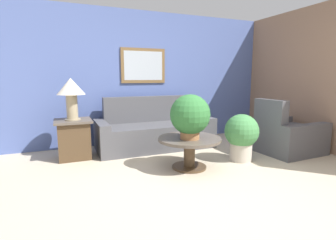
% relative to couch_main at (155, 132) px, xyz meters
% --- Properties ---
extents(ground_plane, '(20.00, 20.00, 0.00)m').
position_rel_couch_main_xyz_m(ground_plane, '(0.05, -2.21, -0.30)').
color(ground_plane, '#BCAD93').
extents(wall_back, '(7.25, 0.09, 2.60)m').
position_rel_couch_main_xyz_m(wall_back, '(0.05, 0.58, 1.00)').
color(wall_back, '#5166A8').
rests_on(wall_back, ground_plane).
extents(wall_right, '(0.06, 4.76, 2.60)m').
position_rel_couch_main_xyz_m(wall_right, '(2.71, -0.83, 1.00)').
color(wall_right, '#937056').
rests_on(wall_right, ground_plane).
extents(couch_main, '(2.15, 0.86, 0.95)m').
position_rel_couch_main_xyz_m(couch_main, '(0.00, 0.00, 0.00)').
color(couch_main, '#4C4C51').
rests_on(couch_main, ground_plane).
extents(armchair, '(1.04, 1.01, 0.95)m').
position_rel_couch_main_xyz_m(armchair, '(2.03, -1.18, -0.01)').
color(armchair, '#4C4C51').
rests_on(armchair, ground_plane).
extents(coffee_table, '(0.91, 0.91, 0.45)m').
position_rel_couch_main_xyz_m(coffee_table, '(0.08, -1.28, 0.03)').
color(coffee_table, '#4C3823').
rests_on(coffee_table, ground_plane).
extents(side_table, '(0.58, 0.58, 0.64)m').
position_rel_couch_main_xyz_m(side_table, '(-1.44, -0.11, 0.02)').
color(side_table, '#4C3823').
rests_on(side_table, ground_plane).
extents(table_lamp, '(0.44, 0.44, 0.67)m').
position_rel_couch_main_xyz_m(table_lamp, '(-1.44, -0.11, 0.80)').
color(table_lamp, tan).
rests_on(table_lamp, side_table).
extents(potted_plant_on_table, '(0.57, 0.57, 0.63)m').
position_rel_couch_main_xyz_m(potted_plant_on_table, '(0.05, -1.33, 0.48)').
color(potted_plant_on_table, '#9E6B42').
rests_on(potted_plant_on_table, coffee_table).
extents(potted_plant_floor, '(0.54, 0.54, 0.75)m').
position_rel_couch_main_xyz_m(potted_plant_floor, '(1.00, -1.28, 0.12)').
color(potted_plant_floor, beige).
rests_on(potted_plant_floor, ground_plane).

